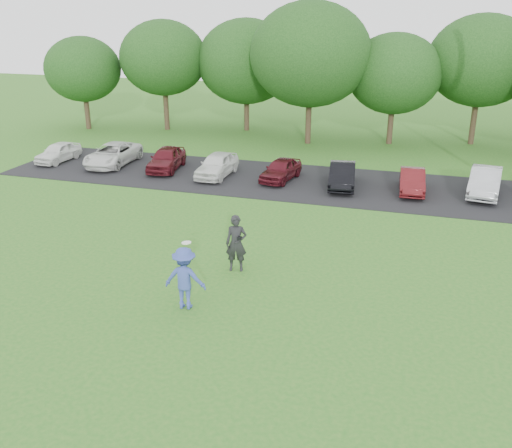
{
  "coord_description": "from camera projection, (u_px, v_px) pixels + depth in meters",
  "views": [
    {
      "loc": [
        5.23,
        -13.82,
        8.24
      ],
      "look_at": [
        0.0,
        3.5,
        1.3
      ],
      "focal_mm": 40.0,
      "sensor_mm": 36.0,
      "label": 1
    }
  ],
  "objects": [
    {
      "name": "camera_bystander",
      "position": [
        236.0,
        243.0,
        18.67
      ],
      "size": [
        0.78,
        0.6,
        1.91
      ],
      "color": "black",
      "rests_on": "ground"
    },
    {
      "name": "tree_row",
      "position": [
        370.0,
        64.0,
        34.89
      ],
      "size": [
        42.39,
        9.85,
        8.64
      ],
      "color": "#38281C",
      "rests_on": "ground"
    },
    {
      "name": "frisbee_player",
      "position": [
        185.0,
        278.0,
        16.33
      ],
      "size": [
        1.28,
        0.82,
        2.17
      ],
      "color": "#384A9E",
      "rests_on": "ground"
    },
    {
      "name": "parked_cars",
      "position": [
        310.0,
        171.0,
        28.18
      ],
      "size": [
        30.65,
        4.4,
        1.25
      ],
      "color": "white",
      "rests_on": "parking_lot"
    },
    {
      "name": "parking_lot",
      "position": [
        311.0,
        183.0,
        28.33
      ],
      "size": [
        32.0,
        6.5,
        0.03
      ],
      "primitive_type": "cube",
      "color": "black",
      "rests_on": "ground"
    },
    {
      "name": "ground",
      "position": [
        222.0,
        306.0,
        16.71
      ],
      "size": [
        100.0,
        100.0,
        0.0
      ],
      "primitive_type": "plane",
      "color": "#26691E",
      "rests_on": "ground"
    }
  ]
}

